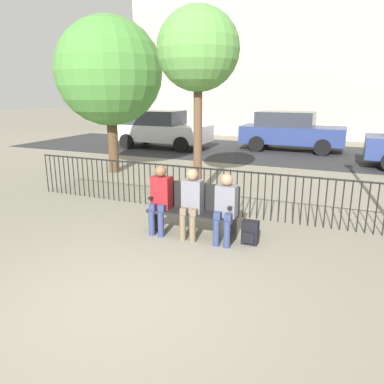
{
  "coord_description": "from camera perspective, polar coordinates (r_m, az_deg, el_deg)",
  "views": [
    {
      "loc": [
        2.39,
        -3.33,
        2.46
      ],
      "look_at": [
        0.0,
        2.28,
        0.8
      ],
      "focal_mm": 35.0,
      "sensor_mm": 36.0,
      "label": 1
    }
  ],
  "objects": [
    {
      "name": "ground_plane",
      "position": [
        4.78,
        -11.22,
        -16.05
      ],
      "size": [
        80.0,
        80.0,
        0.0
      ],
      "primitive_type": "plane",
      "color": "gray"
    },
    {
      "name": "park_bench",
      "position": [
        6.48,
        0.27,
        -2.5
      ],
      "size": [
        1.56,
        0.45,
        0.92
      ],
      "color": "black",
      "rests_on": "ground"
    },
    {
      "name": "seated_person_0",
      "position": [
        6.55,
        -4.84,
        -0.61
      ],
      "size": [
        0.34,
        0.39,
        1.22
      ],
      "color": "navy",
      "rests_on": "ground"
    },
    {
      "name": "seated_person_1",
      "position": [
        6.31,
        -0.05,
        -1.25
      ],
      "size": [
        0.34,
        0.39,
        1.21
      ],
      "color": "brown",
      "rests_on": "ground"
    },
    {
      "name": "seated_person_2",
      "position": [
        6.11,
        5.13,
        -2.01
      ],
      "size": [
        0.34,
        0.39,
        1.17
      ],
      "color": "navy",
      "rests_on": "ground"
    },
    {
      "name": "backpack",
      "position": [
        6.27,
        8.84,
        -6.16
      ],
      "size": [
        0.27,
        0.21,
        0.4
      ],
      "color": "black",
      "rests_on": "ground"
    },
    {
      "name": "fence_railing",
      "position": [
        7.6,
        3.84,
        0.7
      ],
      "size": [
        9.01,
        0.03,
        0.95
      ],
      "color": "black",
      "rests_on": "ground"
    },
    {
      "name": "tree_0",
      "position": [
        11.75,
        -12.51,
        17.41
      ],
      "size": [
        3.12,
        3.12,
        4.56
      ],
      "color": "#4C3823",
      "rests_on": "ground"
    },
    {
      "name": "tree_1",
      "position": [
        8.78,
        0.94,
        20.72
      ],
      "size": [
        1.83,
        1.83,
        4.25
      ],
      "color": "brown",
      "rests_on": "ground"
    },
    {
      "name": "street_surface",
      "position": [
        15.71,
        14.09,
        5.75
      ],
      "size": [
        24.0,
        6.0,
        0.01
      ],
      "color": "#2B2B2D",
      "rests_on": "ground"
    },
    {
      "name": "parked_car_0",
      "position": [
        16.42,
        14.75,
        9.05
      ],
      "size": [
        4.2,
        1.94,
        1.62
      ],
      "color": "navy",
      "rests_on": "ground"
    },
    {
      "name": "parked_car_1",
      "position": [
        16.77,
        -4.83,
        9.61
      ],
      "size": [
        4.2,
        1.94,
        1.62
      ],
      "color": "silver",
      "rests_on": "ground"
    }
  ]
}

